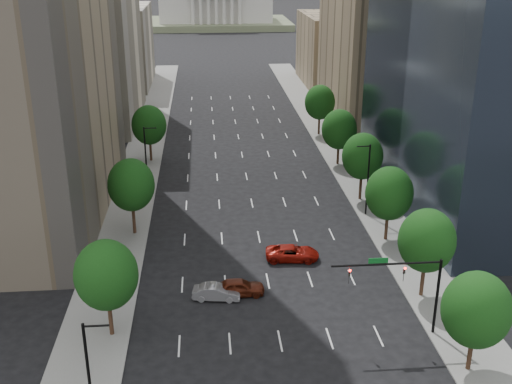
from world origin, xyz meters
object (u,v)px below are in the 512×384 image
object	(u,v)px
traffic_signal	(409,281)
capitol	(215,5)
car_maroon	(239,287)
car_silver	(216,292)
car_red_far	(292,253)

from	to	relation	value
traffic_signal	capitol	distance (m)	219.99
capitol	car_maroon	xyz separation A→B (m)	(-2.97, -212.07, -7.76)
car_maroon	car_silver	distance (m)	2.19
capitol	car_silver	xyz separation A→B (m)	(-5.08, -212.63, -7.85)
capitol	car_red_far	xyz separation A→B (m)	(3.00, -205.44, -7.80)
capitol	car_silver	bearing A→B (deg)	-91.37
car_silver	traffic_signal	bearing A→B (deg)	-106.78
car_maroon	traffic_signal	bearing A→B (deg)	-121.12
traffic_signal	car_maroon	world-z (taller)	traffic_signal
traffic_signal	car_maroon	distance (m)	16.11
capitol	car_silver	distance (m)	212.84
car_maroon	car_red_far	xyz separation A→B (m)	(5.97, 6.63, -0.04)
car_silver	capitol	bearing A→B (deg)	6.24
car_silver	car_red_far	size ratio (longest dim) A/B	0.79
car_maroon	car_red_far	distance (m)	8.93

